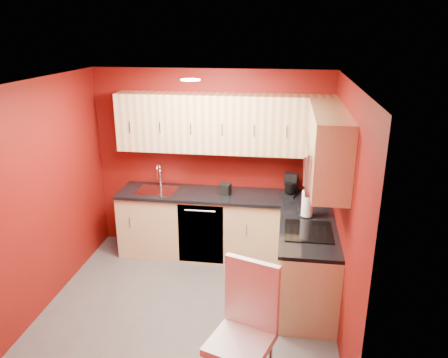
% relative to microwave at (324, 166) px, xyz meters
% --- Properties ---
extents(floor, '(3.20, 3.20, 0.00)m').
position_rel_microwave_xyz_m(floor, '(-1.39, -0.20, -1.66)').
color(floor, '#4C4947').
rests_on(floor, ground).
extents(ceiling, '(3.20, 3.20, 0.00)m').
position_rel_microwave_xyz_m(ceiling, '(-1.39, -0.20, 0.84)').
color(ceiling, white).
rests_on(ceiling, wall_back).
extents(wall_back, '(3.20, 0.00, 3.20)m').
position_rel_microwave_xyz_m(wall_back, '(-1.39, 1.30, -0.41)').
color(wall_back, '#620C09').
rests_on(wall_back, floor).
extents(wall_front, '(3.20, 0.00, 3.20)m').
position_rel_microwave_xyz_m(wall_front, '(-1.39, -1.70, -0.41)').
color(wall_front, '#620C09').
rests_on(wall_front, floor).
extents(wall_left, '(0.00, 3.00, 3.00)m').
position_rel_microwave_xyz_m(wall_left, '(-2.99, -0.20, -0.41)').
color(wall_left, '#620C09').
rests_on(wall_left, floor).
extents(wall_right, '(0.00, 3.00, 3.00)m').
position_rel_microwave_xyz_m(wall_right, '(0.21, -0.20, -0.41)').
color(wall_right, '#620C09').
rests_on(wall_right, floor).
extents(base_cabinets_back, '(2.80, 0.60, 0.87)m').
position_rel_microwave_xyz_m(base_cabinets_back, '(-1.19, 1.00, -1.22)').
color(base_cabinets_back, tan).
rests_on(base_cabinets_back, floor).
extents(base_cabinets_right, '(0.60, 1.30, 0.87)m').
position_rel_microwave_xyz_m(base_cabinets_right, '(-0.09, 0.05, -1.22)').
color(base_cabinets_right, tan).
rests_on(base_cabinets_right, floor).
extents(countertop_back, '(2.80, 0.63, 0.04)m').
position_rel_microwave_xyz_m(countertop_back, '(-1.19, 0.99, -0.77)').
color(countertop_back, black).
rests_on(countertop_back, base_cabinets_back).
extents(countertop_right, '(0.63, 1.27, 0.04)m').
position_rel_microwave_xyz_m(countertop_right, '(-0.11, 0.04, -0.77)').
color(countertop_right, black).
rests_on(countertop_right, base_cabinets_right).
extents(upper_cabinets_back, '(2.80, 0.35, 0.75)m').
position_rel_microwave_xyz_m(upper_cabinets_back, '(-1.19, 1.13, 0.17)').
color(upper_cabinets_back, '#E0C27E').
rests_on(upper_cabinets_back, wall_back).
extents(upper_cabinets_right, '(0.35, 1.55, 0.75)m').
position_rel_microwave_xyz_m(upper_cabinets_right, '(0.03, 0.24, 0.23)').
color(upper_cabinets_right, '#E0C27E').
rests_on(upper_cabinets_right, wall_right).
extents(microwave, '(0.42, 0.76, 0.42)m').
position_rel_microwave_xyz_m(microwave, '(0.00, 0.00, 0.00)').
color(microwave, silver).
rests_on(microwave, upper_cabinets_right).
extents(cooktop, '(0.50, 0.55, 0.01)m').
position_rel_microwave_xyz_m(cooktop, '(-0.11, 0.00, -0.74)').
color(cooktop, black).
rests_on(cooktop, countertop_right).
extents(sink, '(0.52, 0.42, 0.35)m').
position_rel_microwave_xyz_m(sink, '(-2.09, 1.00, -0.72)').
color(sink, silver).
rests_on(sink, countertop_back).
extents(dishwasher_front, '(0.60, 0.02, 0.82)m').
position_rel_microwave_xyz_m(dishwasher_front, '(-1.44, 0.71, -1.22)').
color(dishwasher_front, black).
rests_on(dishwasher_front, base_cabinets_back).
extents(downlight, '(0.20, 0.20, 0.01)m').
position_rel_microwave_xyz_m(downlight, '(-1.39, 0.10, 0.82)').
color(downlight, white).
rests_on(downlight, ceiling).
extents(coffee_maker, '(0.23, 0.26, 0.28)m').
position_rel_microwave_xyz_m(coffee_maker, '(-0.32, 1.06, -0.61)').
color(coffee_maker, black).
rests_on(coffee_maker, countertop_back).
extents(napkin_holder, '(0.15, 0.15, 0.14)m').
position_rel_microwave_xyz_m(napkin_holder, '(-1.16, 0.99, -0.68)').
color(napkin_holder, black).
rests_on(napkin_holder, countertop_back).
extents(paper_towel, '(0.22, 0.22, 0.31)m').
position_rel_microwave_xyz_m(paper_towel, '(-0.12, 0.41, -0.60)').
color(paper_towel, white).
rests_on(paper_towel, countertop_right).
extents(dining_chair, '(0.62, 0.63, 1.19)m').
position_rel_microwave_xyz_m(dining_chair, '(-0.69, -1.40, -1.06)').
color(dining_chair, white).
rests_on(dining_chair, floor).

